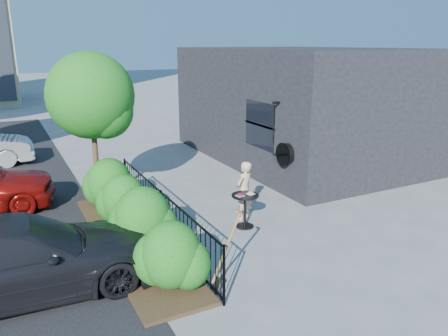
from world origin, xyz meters
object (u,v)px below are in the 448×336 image
patio_tree (94,101)px  cafe_table (245,205)px  woman (244,191)px  car_darkgrey (18,258)px  shovel (225,255)px

patio_tree → cafe_table: (2.64, -3.14, -2.21)m
patio_tree → cafe_table: size_ratio=4.61×
cafe_table → patio_tree: bearing=130.1°
woman → car_darkgrey: (-5.07, -1.17, -0.04)m
patio_tree → woman: patio_tree is taller
shovel → car_darkgrey: size_ratio=0.31×
patio_tree → car_darkgrey: bearing=-119.7°
shovel → cafe_table: bearing=52.5°
woman → car_darkgrey: 5.21m
patio_tree → car_darkgrey: (-2.20, -3.86, -2.08)m
cafe_table → woman: size_ratio=0.59×
patio_tree → woman: size_ratio=2.71×
shovel → car_darkgrey: 3.49m
cafe_table → shovel: size_ratio=0.57×
woman → car_darkgrey: size_ratio=0.31×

